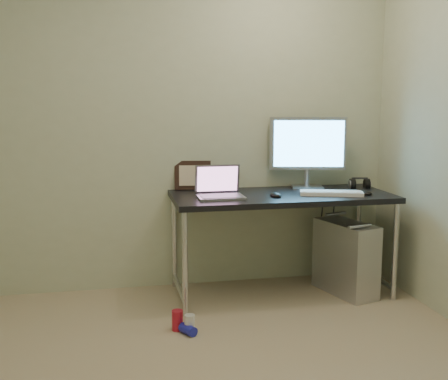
% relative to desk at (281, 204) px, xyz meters
% --- Properties ---
extents(wall_back, '(3.50, 0.02, 2.50)m').
position_rel_desk_xyz_m(wall_back, '(-0.82, 0.35, 0.58)').
color(wall_back, beige).
rests_on(wall_back, ground).
extents(desk, '(1.59, 0.69, 0.75)m').
position_rel_desk_xyz_m(desk, '(0.00, 0.00, 0.00)').
color(desk, black).
rests_on(desk, ground).
extents(tower_computer, '(0.36, 0.56, 0.57)m').
position_rel_desk_xyz_m(tower_computer, '(0.47, -0.10, -0.40)').
color(tower_computer, silver).
rests_on(tower_computer, ground).
extents(cable_a, '(0.01, 0.16, 0.69)m').
position_rel_desk_xyz_m(cable_a, '(0.42, 0.30, -0.27)').
color(cable_a, black).
rests_on(cable_a, ground).
extents(cable_b, '(0.02, 0.11, 0.71)m').
position_rel_desk_xyz_m(cable_b, '(0.51, 0.28, -0.29)').
color(cable_b, black).
rests_on(cable_b, ground).
extents(can_red, '(0.09, 0.09, 0.13)m').
position_rel_desk_xyz_m(can_red, '(-0.83, -0.53, -0.61)').
color(can_red, red).
rests_on(can_red, ground).
extents(can_white, '(0.08, 0.08, 0.12)m').
position_rel_desk_xyz_m(can_white, '(-0.77, -0.59, -0.61)').
color(can_white, silver).
rests_on(can_white, ground).
extents(can_blue, '(0.11, 0.13, 0.06)m').
position_rel_desk_xyz_m(can_blue, '(-0.78, -0.61, -0.64)').
color(can_blue, '#2024B9').
rests_on(can_blue, ground).
extents(laptop, '(0.32, 0.26, 0.22)m').
position_rel_desk_xyz_m(laptop, '(-0.47, -0.05, 0.13)').
color(laptop, '#A9A8AF').
rests_on(laptop, desk).
extents(monitor, '(0.58, 0.22, 0.55)m').
position_rel_desk_xyz_m(monitor, '(0.27, 0.22, 0.40)').
color(monitor, '#A9A8AF').
rests_on(monitor, desk).
extents(keyboard, '(0.47, 0.28, 0.03)m').
position_rel_desk_xyz_m(keyboard, '(0.34, -0.12, 0.09)').
color(keyboard, white).
rests_on(keyboard, desk).
extents(mouse_right, '(0.11, 0.14, 0.04)m').
position_rel_desk_xyz_m(mouse_right, '(0.58, -0.15, 0.10)').
color(mouse_right, black).
rests_on(mouse_right, desk).
extents(mouse_left, '(0.08, 0.12, 0.04)m').
position_rel_desk_xyz_m(mouse_left, '(-0.08, -0.11, 0.10)').
color(mouse_left, black).
rests_on(mouse_left, desk).
extents(headphones, '(0.17, 0.10, 0.10)m').
position_rel_desk_xyz_m(headphones, '(0.67, 0.14, 0.11)').
color(headphones, black).
rests_on(headphones, desk).
extents(picture_frame, '(0.28, 0.12, 0.22)m').
position_rel_desk_xyz_m(picture_frame, '(-0.61, 0.32, 0.19)').
color(picture_frame, black).
rests_on(picture_frame, desk).
extents(webcam, '(0.05, 0.04, 0.12)m').
position_rel_desk_xyz_m(webcam, '(-0.35, 0.27, 0.17)').
color(webcam, silver).
rests_on(webcam, desk).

